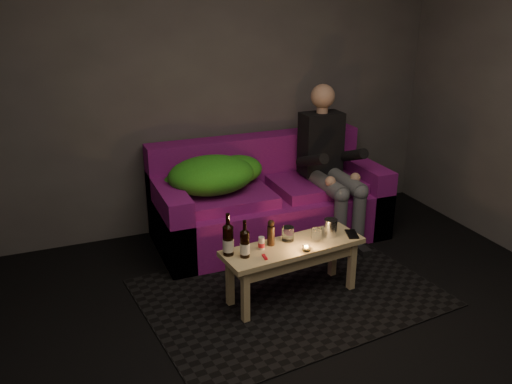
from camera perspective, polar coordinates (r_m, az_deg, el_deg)
floor at (r=3.31m, az=9.92°, el=-17.81°), size 4.50×4.50×0.00m
room at (r=3.02m, az=7.16°, el=12.95°), size 4.50×4.50×4.50m
rug at (r=3.93m, az=3.47°, el=-10.52°), size 2.15×1.67×0.01m
sofa at (r=4.66m, az=1.26°, el=-1.18°), size 1.93×0.87×0.83m
green_blanket at (r=4.39m, az=-4.33°, el=1.87°), size 0.85×0.58×0.29m
person at (r=4.61m, az=7.71°, el=3.25°), size 0.35×0.80×1.29m
coffee_table at (r=3.73m, az=3.91°, el=-6.55°), size 1.03×0.43×0.41m
beer_bottle_a at (r=3.52m, az=-2.95°, el=-5.03°), size 0.07×0.07×0.29m
beer_bottle_b at (r=3.49m, az=-1.19°, el=-5.44°), size 0.06×0.06×0.26m
salt_shaker at (r=3.61m, az=0.57°, el=-5.40°), size 0.05×0.05×0.09m
pepper_mill at (r=3.66m, az=1.58°, el=-4.62°), size 0.06×0.06×0.14m
tumbler_back at (r=3.74m, az=3.37°, el=-4.41°), size 0.11×0.11×0.10m
tealight at (r=3.62m, az=5.32°, el=-5.89°), size 0.05×0.05×0.04m
tumbler_front at (r=3.75m, az=6.38°, el=-4.49°), size 0.09×0.09×0.09m
steel_cup at (r=3.82m, az=7.84°, el=-3.75°), size 0.12×0.12×0.13m
smartphone at (r=3.89m, az=10.06°, el=-4.38°), size 0.12×0.16×0.01m
red_lighter at (r=3.52m, az=0.92°, el=-6.85°), size 0.03×0.07×0.01m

